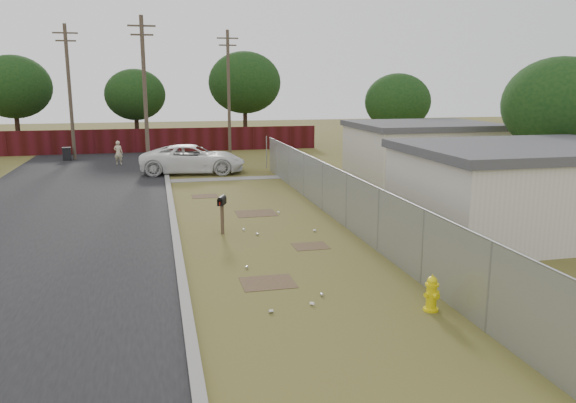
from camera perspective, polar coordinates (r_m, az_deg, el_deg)
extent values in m
plane|color=brown|center=(19.79, -2.61, -3.19)|extent=(120.00, 120.00, 0.00)
cube|color=black|center=(27.57, -21.35, 0.34)|extent=(9.00, 60.00, 0.02)
cube|color=gray|center=(27.27, -11.97, 0.90)|extent=(0.25, 60.00, 0.12)
cube|color=gray|center=(30.91, -6.57, 2.28)|extent=(6.20, 1.00, 0.03)
cylinder|color=gray|center=(12.51, 19.73, -8.22)|extent=(0.06, 0.06, 2.00)
cylinder|color=gray|center=(14.97, 13.53, -4.54)|extent=(0.06, 0.06, 2.00)
cylinder|color=gray|center=(17.60, 9.17, -1.89)|extent=(0.06, 0.06, 2.00)
cylinder|color=gray|center=(20.34, 5.97, 0.07)|extent=(0.06, 0.06, 2.00)
cylinder|color=gray|center=(23.14, 3.54, 1.56)|extent=(0.06, 0.06, 2.00)
cylinder|color=gray|center=(25.98, 1.64, 2.72)|extent=(0.06, 0.06, 2.00)
cylinder|color=gray|center=(28.86, 0.11, 3.65)|extent=(0.06, 0.06, 2.00)
cylinder|color=gray|center=(31.75, -1.15, 4.41)|extent=(0.06, 0.06, 2.00)
cylinder|color=gray|center=(34.67, -2.19, 5.04)|extent=(0.06, 0.06, 2.00)
cylinder|color=gray|center=(21.09, 5.14, 3.27)|extent=(0.04, 26.00, 0.04)
cube|color=gray|center=(21.26, 5.09, 0.61)|extent=(0.01, 26.00, 2.00)
cube|color=black|center=(21.43, 5.21, -1.22)|extent=(0.03, 26.00, 0.60)
cube|color=#430E13|center=(44.06, -16.53, 5.90)|extent=(30.00, 0.12, 1.80)
cylinder|color=brown|center=(34.79, -14.32, 10.49)|extent=(0.24, 0.24, 9.00)
cube|color=brown|center=(34.94, -14.66, 16.89)|extent=(1.60, 0.10, 0.10)
cube|color=brown|center=(34.89, -14.62, 16.07)|extent=(1.30, 0.10, 0.10)
cylinder|color=brown|center=(41.16, -21.29, 10.23)|extent=(0.24, 0.24, 9.00)
cube|color=brown|center=(41.28, -21.71, 15.63)|extent=(1.60, 0.10, 0.10)
cube|color=brown|center=(41.24, -21.65, 14.94)|extent=(1.30, 0.10, 0.10)
cylinder|color=brown|center=(43.14, -6.04, 11.00)|extent=(0.24, 0.24, 9.00)
cube|color=brown|center=(43.25, -6.16, 16.17)|extent=(1.60, 0.10, 0.10)
cube|color=brown|center=(43.22, -6.14, 15.51)|extent=(1.30, 0.10, 0.10)
cube|color=beige|center=(21.26, 23.03, 0.79)|extent=(8.00, 6.00, 2.80)
cube|color=#45454A|center=(21.04, 23.38, 4.93)|extent=(8.32, 6.24, 0.30)
cube|color=beige|center=(31.34, 13.44, 4.72)|extent=(7.00, 6.00, 2.80)
cube|color=#45454A|center=(31.19, 13.57, 7.55)|extent=(7.28, 6.24, 0.30)
cylinder|color=#322016|center=(49.05, -25.76, 6.66)|extent=(0.36, 0.36, 3.30)
ellipsoid|color=black|center=(48.92, -26.11, 10.42)|extent=(5.70, 5.70, 4.84)
cylinder|color=#322016|center=(48.95, -15.09, 7.16)|extent=(0.36, 0.36, 2.86)
ellipsoid|color=black|center=(48.81, -15.27, 10.43)|extent=(4.94, 4.94, 4.20)
cylinder|color=#322016|center=(48.49, -4.36, 7.89)|extent=(0.36, 0.36, 3.52)
ellipsoid|color=black|center=(48.37, -4.43, 11.95)|extent=(6.08, 6.08, 5.17)
cylinder|color=#322016|center=(40.49, 10.92, 6.28)|extent=(0.36, 0.36, 2.64)
ellipsoid|color=black|center=(40.33, 11.07, 9.93)|extent=(4.56, 4.56, 3.88)
cylinder|color=#322016|center=(28.19, 25.32, 3.18)|extent=(0.36, 0.36, 2.86)
ellipsoid|color=black|center=(27.96, 25.84, 8.85)|extent=(4.94, 4.94, 4.20)
cylinder|color=yellow|center=(13.63, 14.29, -10.56)|extent=(0.43, 0.43, 0.06)
cylinder|color=yellow|center=(13.52, 14.36, -9.36)|extent=(0.30, 0.30, 0.59)
cylinder|color=yellow|center=(13.42, 14.43, -8.18)|extent=(0.39, 0.39, 0.05)
sphere|color=yellow|center=(13.39, 14.44, -7.85)|extent=(0.29, 0.29, 0.24)
cylinder|color=yellow|center=(13.35, 14.47, -7.35)|extent=(0.05, 0.05, 0.06)
cylinder|color=yellow|center=(13.40, 13.92, -9.20)|extent=(0.13, 0.14, 0.11)
cylinder|color=yellow|center=(13.59, 14.82, -8.95)|extent=(0.13, 0.14, 0.11)
cylinder|color=yellow|center=(13.40, 14.80, -9.25)|extent=(0.17, 0.16, 0.14)
cube|color=brown|center=(19.63, -6.70, -1.71)|extent=(0.13, 0.13, 1.11)
cube|color=black|center=(19.50, -6.74, -0.03)|extent=(0.38, 0.57, 0.20)
cylinder|color=black|center=(19.48, -6.74, 0.26)|extent=(0.38, 0.57, 0.20)
cube|color=red|center=(19.22, -6.95, -0.21)|extent=(0.04, 0.05, 0.11)
imported|color=white|center=(33.20, -9.63, 4.29)|extent=(6.33, 3.57, 1.67)
imported|color=beige|center=(37.81, -16.86, 4.77)|extent=(0.64, 0.50, 1.55)
cube|color=black|center=(41.06, -21.55, 4.48)|extent=(0.57, 0.57, 0.85)
cube|color=black|center=(41.01, -21.60, 5.09)|extent=(0.63, 0.63, 0.07)
cylinder|color=black|center=(40.82, -21.16, 4.00)|extent=(0.06, 0.18, 0.18)
cylinder|color=white|center=(13.53, 2.46, -10.32)|extent=(0.12, 0.12, 0.07)
cylinder|color=#BABABF|center=(16.07, -4.22, -6.69)|extent=(0.10, 0.12, 0.07)
cylinder|color=white|center=(19.95, 2.72, -2.95)|extent=(0.12, 0.10, 0.07)
cylinder|color=#BABABF|center=(13.09, -1.75, -11.10)|extent=(0.11, 0.08, 0.07)
cylinder|color=white|center=(22.70, -0.96, -1.10)|extent=(0.09, 0.11, 0.07)
cylinder|color=#BABABF|center=(19.48, -3.14, -3.32)|extent=(0.11, 0.12, 0.07)
cylinder|color=white|center=(20.12, -4.53, -2.85)|extent=(0.09, 0.11, 0.07)
cylinder|color=#BABABF|center=(14.08, 3.47, -9.42)|extent=(0.08, 0.11, 0.07)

